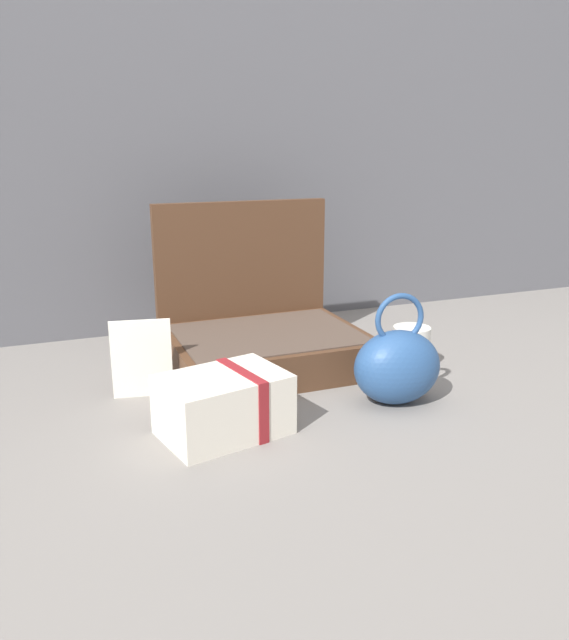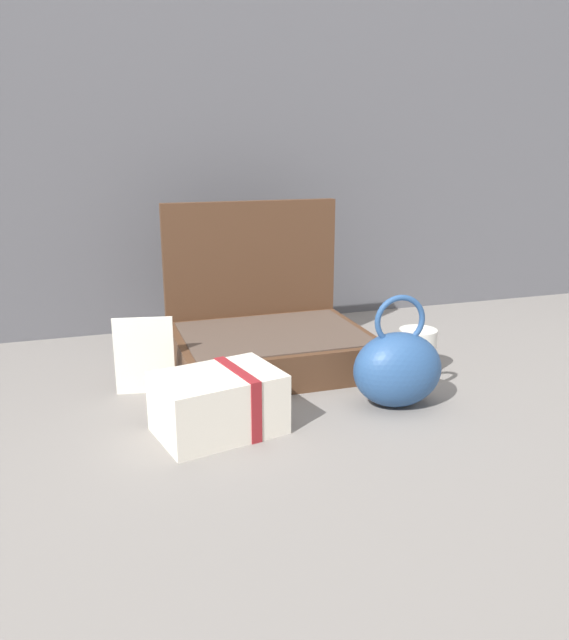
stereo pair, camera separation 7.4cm
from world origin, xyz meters
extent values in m
plane|color=slate|center=(0.00, 0.00, 0.00)|extent=(6.00, 6.00, 0.00)
cube|color=#56565B|center=(0.00, 0.58, 0.70)|extent=(3.20, 0.06, 1.40)
cube|color=#4C301E|center=(0.06, 0.16, 0.04)|extent=(0.44, 0.34, 0.08)
cube|color=#4C3D33|center=(0.06, 0.16, 0.08)|extent=(0.40, 0.30, 0.00)
cube|color=#4C301E|center=(0.06, 0.34, 0.18)|extent=(0.44, 0.02, 0.37)
ellipsoid|color=#284C7F|center=(0.23, -0.12, 0.07)|extent=(0.19, 0.14, 0.15)
torus|color=#284C7F|center=(0.23, -0.12, 0.17)|extent=(0.10, 0.02, 0.10)
cube|color=silver|center=(-0.13, -0.13, 0.06)|extent=(0.24, 0.19, 0.11)
cube|color=maroon|center=(-0.09, -0.12, 0.06)|extent=(0.05, 0.15, 0.11)
cylinder|color=silver|center=(0.36, 0.03, 0.05)|extent=(0.08, 0.08, 0.10)
torus|color=silver|center=(0.31, 0.03, 0.05)|extent=(0.07, 0.01, 0.07)
cube|color=white|center=(-0.24, 0.10, 0.08)|extent=(0.12, 0.03, 0.16)
camera|label=1|loc=(-0.40, -1.11, 0.50)|focal=34.75mm
camera|label=2|loc=(-0.33, -1.13, 0.50)|focal=34.75mm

